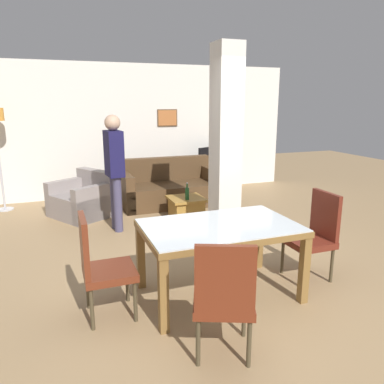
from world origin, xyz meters
The scene contains 14 objects.
ground_plane centered at (0.00, 0.00, 0.00)m, with size 18.00×18.00×0.00m, color #997A52.
back_wall centered at (0.00, 4.65, 1.35)m, with size 7.20×0.09×2.70m.
divider_pillar centered at (0.73, 1.45, 1.35)m, with size 0.34×0.38×2.70m.
dining_table centered at (0.00, 0.00, 0.60)m, with size 1.53×0.97×0.76m.
dining_chair_head_right centered at (1.16, 0.00, 0.53)m, with size 0.46×0.46×0.98m.
dining_chair_near_left centered at (-0.38, -0.91, 0.53)m, with size 0.60×0.60×0.98m.
dining_chair_head_left centered at (-1.18, 0.00, 0.53)m, with size 0.46×0.46×0.98m.
sofa centered at (0.54, 3.53, 0.29)m, with size 1.84×0.93×0.87m.
armchair centered at (-1.07, 3.32, 0.27)m, with size 1.21×1.23×0.76m.
coffee_table centered at (0.53, 2.49, 0.20)m, with size 0.58×0.57×0.38m.
bottle centered at (0.50, 2.37, 0.49)m, with size 0.07×0.07×0.28m.
tv_stand centered at (1.89, 4.37, 0.21)m, with size 0.98×0.40×0.43m.
tv_screen centered at (1.89, 4.37, 0.70)m, with size 0.99×0.49×0.55m.
standing_person centered at (-0.65, 2.38, 1.02)m, with size 0.26×0.40×1.76m.
Camera 1 is at (-1.49, -3.21, 1.95)m, focal length 35.00 mm.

